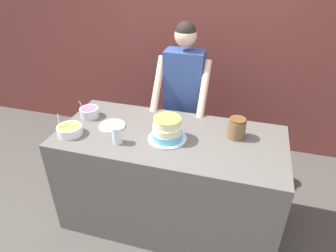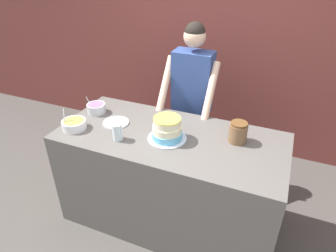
# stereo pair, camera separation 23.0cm
# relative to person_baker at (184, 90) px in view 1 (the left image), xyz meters

# --- Properties ---
(ground_plane) EXTENTS (14.00, 14.00, 0.00)m
(ground_plane) POSITION_rel_person_baker_xyz_m (0.05, -1.10, -1.03)
(ground_plane) COLOR #4C4742
(wall_back) EXTENTS (10.00, 0.05, 2.60)m
(wall_back) POSITION_rel_person_baker_xyz_m (0.05, 0.82, 0.27)
(wall_back) COLOR brown
(wall_back) RESTS_ON ground_plane
(counter) EXTENTS (1.87, 0.85, 0.93)m
(counter) POSITION_rel_person_baker_xyz_m (0.05, -0.68, -0.57)
(counter) COLOR #5B5651
(counter) RESTS_ON ground_plane
(person_baker) EXTENTS (0.51, 0.46, 1.69)m
(person_baker) POSITION_rel_person_baker_xyz_m (0.00, 0.00, 0.00)
(person_baker) COLOR #2D2D38
(person_baker) RESTS_ON ground_plane
(cake) EXTENTS (0.31, 0.31, 0.19)m
(cake) POSITION_rel_person_baker_xyz_m (0.04, -0.73, -0.02)
(cake) COLOR silver
(cake) RESTS_ON counter
(frosting_bowl_purple) EXTENTS (0.17, 0.17, 0.18)m
(frosting_bowl_purple) POSITION_rel_person_baker_xyz_m (-0.73, -0.57, -0.06)
(frosting_bowl_purple) COLOR silver
(frosting_bowl_purple) RESTS_ON counter
(frosting_bowl_olive) EXTENTS (0.20, 0.20, 0.18)m
(frosting_bowl_olive) POSITION_rel_person_baker_xyz_m (-0.74, -0.89, -0.06)
(frosting_bowl_olive) COLOR white
(frosting_bowl_olive) RESTS_ON counter
(drinking_glass) EXTENTS (0.08, 0.08, 0.14)m
(drinking_glass) POSITION_rel_person_baker_xyz_m (-0.32, -0.89, -0.03)
(drinking_glass) COLOR silver
(drinking_glass) RESTS_ON counter
(ceramic_plate) EXTENTS (0.23, 0.23, 0.01)m
(ceramic_plate) POSITION_rel_person_baker_xyz_m (-0.46, -0.68, -0.10)
(ceramic_plate) COLOR silver
(ceramic_plate) RESTS_ON counter
(stoneware_jar) EXTENTS (0.14, 0.14, 0.17)m
(stoneware_jar) POSITION_rel_person_baker_xyz_m (0.57, -0.55, -0.02)
(stoneware_jar) COLOR brown
(stoneware_jar) RESTS_ON counter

